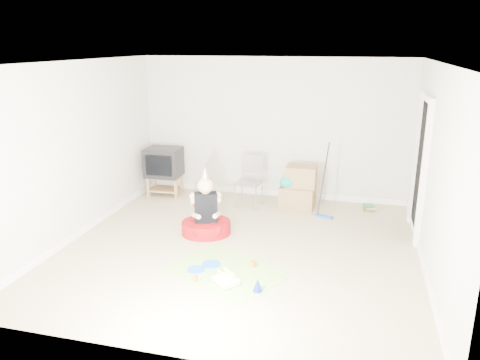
% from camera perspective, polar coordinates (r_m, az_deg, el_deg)
% --- Properties ---
extents(ground, '(5.00, 5.00, 0.00)m').
position_cam_1_polar(ground, '(6.80, -0.02, -8.29)').
color(ground, tan).
rests_on(ground, ground).
extents(doorway_recess, '(0.02, 0.90, 2.05)m').
position_cam_1_polar(doorway_recess, '(7.47, 21.19, 1.21)').
color(doorway_recess, black).
rests_on(doorway_recess, ground).
extents(tv_stand, '(0.63, 0.41, 0.39)m').
position_cam_1_polar(tv_stand, '(9.09, -9.13, -0.43)').
color(tv_stand, olive).
rests_on(tv_stand, ground).
extents(crt_tv, '(0.65, 0.54, 0.55)m').
position_cam_1_polar(crt_tv, '(8.98, -9.25, 2.16)').
color(crt_tv, black).
rests_on(crt_tv, tv_stand).
extents(folding_chair, '(0.45, 0.44, 0.93)m').
position_cam_1_polar(folding_chair, '(8.33, 1.09, -0.25)').
color(folding_chair, '#97989D').
rests_on(folding_chair, ground).
extents(cardboard_boxes, '(0.63, 0.49, 0.77)m').
position_cam_1_polar(cardboard_boxes, '(8.34, 7.12, -0.95)').
color(cardboard_boxes, '#967548').
rests_on(cardboard_boxes, ground).
extents(floor_mop, '(0.32, 0.40, 1.23)m').
position_cam_1_polar(floor_mop, '(7.96, 10.30, -2.76)').
color(floor_mop, blue).
rests_on(floor_mop, ground).
extents(book_pile, '(0.22, 0.25, 0.10)m').
position_cam_1_polar(book_pile, '(8.57, 15.48, -3.22)').
color(book_pile, '#256F39').
rests_on(book_pile, ground).
extents(seated_woman, '(0.98, 0.98, 1.09)m').
position_cam_1_polar(seated_woman, '(7.21, -4.16, -4.82)').
color(seated_woman, '#9C0E11').
rests_on(seated_woman, ground).
extents(party_mat, '(1.73, 1.57, 0.01)m').
position_cam_1_polar(party_mat, '(6.17, -1.69, -11.03)').
color(party_mat, '#FF3587').
rests_on(party_mat, ground).
extents(birthday_cake, '(0.36, 0.35, 0.14)m').
position_cam_1_polar(birthday_cake, '(5.85, -1.72, -12.22)').
color(birthday_cake, white).
rests_on(birthday_cake, party_mat).
extents(blue_plate_near, '(0.34, 0.34, 0.01)m').
position_cam_1_polar(blue_plate_near, '(6.32, -3.51, -10.21)').
color(blue_plate_near, blue).
rests_on(blue_plate_near, party_mat).
extents(blue_plate_far, '(0.32, 0.32, 0.01)m').
position_cam_1_polar(blue_plate_far, '(6.20, -5.39, -10.83)').
color(blue_plate_far, blue).
rests_on(blue_plate_far, party_mat).
extents(orange_cup_near, '(0.09, 0.09, 0.08)m').
position_cam_1_polar(orange_cup_near, '(6.25, 1.63, -10.17)').
color(orange_cup_near, '#CA5716').
rests_on(orange_cup_near, party_mat).
extents(orange_cup_far, '(0.07, 0.07, 0.07)m').
position_cam_1_polar(orange_cup_far, '(5.93, -5.49, -11.86)').
color(orange_cup_far, '#CA5716').
rests_on(orange_cup_far, party_mat).
extents(blue_party_hat, '(0.16, 0.16, 0.17)m').
position_cam_1_polar(blue_party_hat, '(5.67, 2.16, -12.64)').
color(blue_party_hat, '#1930B2').
rests_on(blue_party_hat, party_mat).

